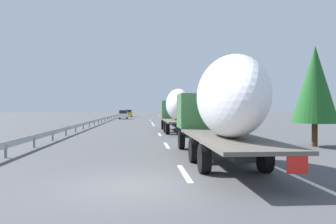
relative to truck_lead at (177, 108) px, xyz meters
The scene contains 18 objects.
ground_plane 18.16m from the truck_lead, 11.53° to the left, with size 260.00×260.00×0.00m, color #4C4C4F.
lane_stripe_0 20.57m from the truck_lead, behind, with size 3.20×0.20×0.01m, color white.
lane_stripe_1 11.94m from the truck_lead, behind, with size 3.20×0.20×0.01m, color white.
lane_stripe_2 4.20m from the truck_lead, 148.98° to the left, with size 3.20×0.20×0.01m, color white.
lane_stripe_3 12.84m from the truck_lead, ahead, with size 3.20×0.20×0.01m, color white.
lane_stripe_4 16.88m from the truck_lead, ahead, with size 3.20×0.20×0.01m, color white.
lane_stripe_5 20.98m from the truck_lead, ahead, with size 3.20×0.20×0.01m, color white.
lane_stripe_6 30.76m from the truck_lead, ahead, with size 3.20×0.20×0.01m, color white.
edge_line_right 22.84m from the truck_lead, ahead, with size 110.00×0.20×0.01m, color white.
truck_lead is the anchor object (origin of this frame).
truck_trailing 18.27m from the truck_lead, behind, with size 12.93×2.55×4.29m.
car_white_van 39.72m from the truck_lead, 10.64° to the left, with size 4.48×1.74×1.84m.
car_yellow_coupe 57.66m from the truck_lead, ahead, with size 4.28×1.76×1.84m.
road_sign 14.54m from the truck_lead, 12.31° to the right, with size 0.10×0.90×3.31m.
tree_0 34.67m from the truck_lead, 14.18° to the right, with size 3.43×3.43×7.75m.
tree_1 14.62m from the truck_lead, 151.08° to the right, with size 2.69×2.69×6.07m.
tree_2 59.68m from the truck_lead, ahead, with size 3.48×3.48×5.61m.
guardrail_median 22.83m from the truck_lead, 24.94° to the left, with size 94.00×0.10×0.76m.
Camera 1 is at (-9.84, -0.32, 2.32)m, focal length 36.02 mm.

